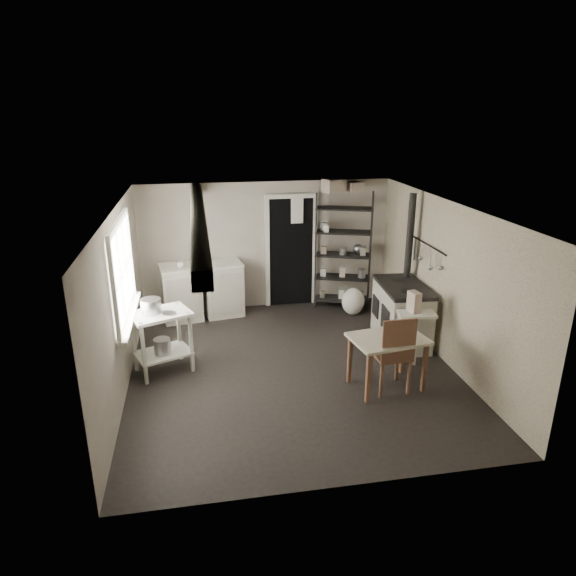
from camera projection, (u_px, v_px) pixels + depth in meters
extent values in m
plane|color=black|center=(292.00, 367.00, 7.35)|extent=(5.00, 5.00, 0.00)
plane|color=white|center=(292.00, 208.00, 6.59)|extent=(5.00, 5.00, 0.00)
cube|color=#B4AA9A|center=(267.00, 246.00, 9.29)|extent=(4.50, 0.02, 2.30)
cube|color=#B4AA9A|center=(343.00, 384.00, 4.65)|extent=(4.50, 0.02, 2.30)
cube|color=#B4AA9A|center=(120.00, 302.00, 6.59)|extent=(0.02, 5.00, 2.30)
cube|color=#B4AA9A|center=(446.00, 282.00, 7.35)|extent=(0.02, 5.00, 2.30)
cylinder|color=#A6A6A8|center=(151.00, 309.00, 6.93)|extent=(0.36, 0.36, 0.29)
cylinder|color=#A6A6A8|center=(169.00, 317.00, 6.92)|extent=(0.25, 0.25, 0.11)
cylinder|color=#A6A6A8|center=(162.00, 347.00, 7.09)|extent=(0.28, 0.28, 0.25)
imported|color=white|center=(203.00, 265.00, 8.85)|extent=(0.31, 0.31, 0.07)
imported|color=white|center=(180.00, 267.00, 8.67)|extent=(0.12, 0.12, 0.09)
imported|color=white|center=(326.00, 235.00, 9.14)|extent=(0.10, 0.11, 0.18)
cube|color=beige|center=(333.00, 199.00, 8.89)|extent=(0.40, 0.37, 0.23)
cube|color=beige|center=(354.00, 199.00, 9.01)|extent=(0.30, 0.28, 0.17)
cube|color=beige|center=(414.00, 298.00, 7.13)|extent=(0.15, 0.21, 0.29)
imported|color=white|center=(408.00, 333.00, 6.52)|extent=(0.13, 0.13, 0.10)
ellipsoid|color=white|center=(353.00, 302.00, 9.15)|extent=(0.49, 0.44, 0.49)
cylinder|color=white|center=(400.00, 358.00, 7.45)|extent=(0.11, 0.11, 0.13)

